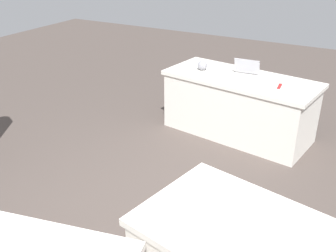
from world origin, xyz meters
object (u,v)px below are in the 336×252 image
table_foreground (239,106)px  laptop_silver (244,74)px  scissors_red (280,86)px  yarn_ball (202,65)px

table_foreground → laptop_silver: 0.43m
table_foreground → scissors_red: 0.64m
scissors_red → yarn_ball: bearing=-102.7°
table_foreground → yarn_ball: (0.54, -0.02, 0.45)m
laptop_silver → scissors_red: size_ratio=1.84×
yarn_ball → scissors_red: 1.05m
table_foreground → scissors_red: (-0.50, 0.11, 0.39)m
table_foreground → laptop_silver: bearing=-164.2°
laptop_silver → yarn_ball: bearing=-4.1°
table_foreground → scissors_red: bearing=167.6°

